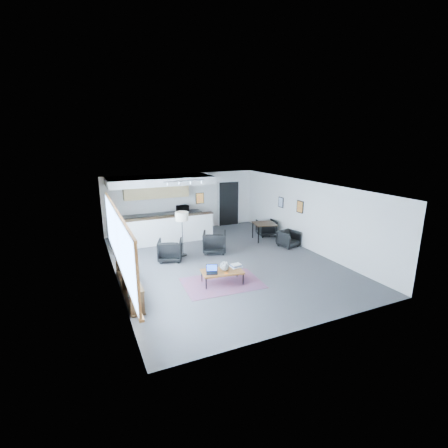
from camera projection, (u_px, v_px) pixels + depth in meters
name	position (u px, v px, depth m)	size (l,w,h in m)	color
room	(223.00, 225.00, 10.86)	(7.02, 9.02, 2.62)	#48484A
window	(118.00, 241.00, 8.65)	(0.10, 5.95, 1.66)	#8CBFFF
console	(128.00, 281.00, 8.87)	(0.35, 3.00, 0.80)	#301F11
kitchenette	(161.00, 206.00, 13.63)	(4.20, 1.96, 2.60)	white
doorway	(229.00, 203.00, 15.73)	(1.10, 0.12, 2.15)	black
track_light	(185.00, 182.00, 12.25)	(1.60, 0.07, 0.15)	silver
wall_art_lower	(300.00, 207.00, 12.54)	(0.03, 0.38, 0.48)	black
wall_art_upper	(281.00, 202.00, 13.69)	(0.03, 0.34, 0.44)	black
kilim_rug	(222.00, 283.00, 9.50)	(2.34, 1.67, 0.01)	#64374E
coffee_table	(222.00, 272.00, 9.41)	(1.27, 0.80, 0.39)	brown
laptop	(212.00, 270.00, 9.26)	(0.39, 0.36, 0.23)	black
ceramic_pot	(225.00, 266.00, 9.40)	(0.27, 0.27, 0.27)	gray
book_stack	(236.00, 266.00, 9.66)	(0.35, 0.29, 0.10)	silver
coaster	(226.00, 273.00, 9.22)	(0.12, 0.12, 0.01)	#E5590C
armchair_left	(170.00, 249.00, 11.20)	(0.79, 0.74, 0.81)	black
armchair_right	(215.00, 241.00, 12.00)	(0.83, 0.78, 0.86)	black
floor_lamp	(182.00, 218.00, 11.41)	(0.52, 0.52, 1.61)	black
dining_table	(264.00, 225.00, 13.39)	(1.01, 1.01, 0.72)	#301F11
dining_chair_near	(289.00, 239.00, 12.65)	(0.58, 0.54, 0.60)	black
dining_chair_far	(266.00, 228.00, 14.11)	(0.63, 0.59, 0.64)	black
microwave	(183.00, 208.00, 14.52)	(0.50, 0.28, 0.34)	black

